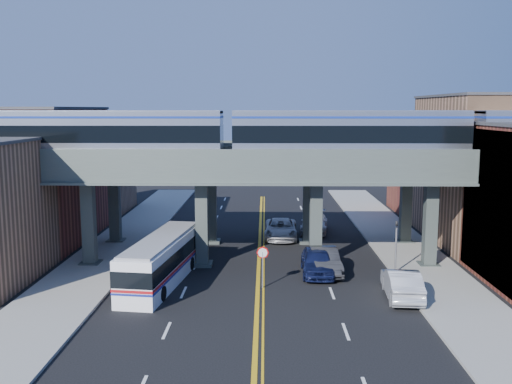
# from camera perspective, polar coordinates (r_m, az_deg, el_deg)

# --- Properties ---
(ground) EXTENTS (120.00, 120.00, 0.00)m
(ground) POSITION_cam_1_polar(r_m,az_deg,el_deg) (33.16, 0.11, -11.14)
(ground) COLOR black
(ground) RESTS_ON ground
(sidewalk_west) EXTENTS (5.00, 70.00, 0.16)m
(sidewalk_west) POSITION_cam_1_polar(r_m,az_deg,el_deg) (44.33, -14.82, -6.28)
(sidewalk_west) COLOR gray
(sidewalk_west) RESTS_ON ground
(sidewalk_east) EXTENTS (5.00, 70.00, 0.16)m
(sidewalk_east) POSITION_cam_1_polar(r_m,az_deg,el_deg) (44.11, 15.51, -6.38)
(sidewalk_east) COLOR gray
(sidewalk_east) RESTS_ON ground
(building_west_b) EXTENTS (8.00, 14.00, 11.00)m
(building_west_b) POSITION_cam_1_polar(r_m,az_deg,el_deg) (51.21, -20.80, 1.56)
(building_west_b) COLOR brown
(building_west_b) RESTS_ON ground
(building_west_c) EXTENTS (8.00, 10.00, 8.00)m
(building_west_c) POSITION_cam_1_polar(r_m,az_deg,el_deg) (63.56, -16.43, 1.62)
(building_west_c) COLOR #8F674A
(building_west_c) RESTS_ON ground
(building_east_b) EXTENTS (8.00, 14.00, 12.00)m
(building_east_b) POSITION_cam_1_polar(r_m,az_deg,el_deg) (50.85, 21.73, 2.04)
(building_east_b) COLOR #8F674A
(building_east_b) RESTS_ON ground
(building_east_c) EXTENTS (8.00, 10.00, 9.00)m
(building_east_c) POSITION_cam_1_polar(r_m,az_deg,el_deg) (63.25, 17.51, 2.00)
(building_east_c) COLOR brown
(building_east_c) RESTS_ON ground
(mural_panel) EXTENTS (0.10, 9.50, 9.50)m
(mural_panel) POSITION_cam_1_polar(r_m,az_deg,el_deg) (38.50, 22.42, -1.73)
(mural_panel) COLOR #29A8B4
(mural_panel) RESTS_ON ground
(elevated_viaduct_near) EXTENTS (52.00, 3.60, 7.40)m
(elevated_viaduct_near) POSITION_cam_1_polar(r_m,az_deg,el_deg) (39.53, 0.28, 1.68)
(elevated_viaduct_near) COLOR #3F4945
(elevated_viaduct_near) RESTS_ON ground
(elevated_viaduct_far) EXTENTS (52.00, 3.60, 7.40)m
(elevated_viaduct_far) POSITION_cam_1_polar(r_m,az_deg,el_deg) (46.49, 0.37, 2.68)
(elevated_viaduct_far) COLOR #3F4945
(elevated_viaduct_far) RESTS_ON ground
(transit_train) EXTENTS (49.16, 3.08, 3.60)m
(transit_train) POSITION_cam_1_polar(r_m,az_deg,el_deg) (39.72, 9.27, 5.76)
(transit_train) COLOR black
(transit_train) RESTS_ON elevated_viaduct_near
(stop_sign) EXTENTS (0.76, 0.09, 2.63)m
(stop_sign) POSITION_cam_1_polar(r_m,az_deg,el_deg) (35.50, 0.67, -6.85)
(stop_sign) COLOR slate
(stop_sign) RESTS_ON ground
(traffic_signal) EXTENTS (0.15, 0.18, 4.10)m
(traffic_signal) POSITION_cam_1_polar(r_m,az_deg,el_deg) (39.27, 13.84, -4.79)
(traffic_signal) COLOR slate
(traffic_signal) RESTS_ON ground
(transit_bus) EXTENTS (3.79, 11.11, 2.80)m
(transit_bus) POSITION_cam_1_polar(r_m,az_deg,el_deg) (37.13, -9.41, -6.79)
(transit_bus) COLOR white
(transit_bus) RESTS_ON ground
(car_lane_a) EXTENTS (2.21, 5.26, 1.78)m
(car_lane_a) POSITION_cam_1_polar(r_m,az_deg,el_deg) (38.76, 6.14, -6.92)
(car_lane_a) COLOR #11173E
(car_lane_a) RESTS_ON ground
(car_lane_b) EXTENTS (2.11, 5.24, 1.69)m
(car_lane_b) POSITION_cam_1_polar(r_m,az_deg,el_deg) (39.14, 6.85, -6.84)
(car_lane_b) COLOR #29292B
(car_lane_b) RESTS_ON ground
(car_lane_c) EXTENTS (2.88, 5.96, 1.64)m
(car_lane_c) POSITION_cam_1_polar(r_m,az_deg,el_deg) (49.08, 2.49, -3.71)
(car_lane_c) COLOR silver
(car_lane_c) RESTS_ON ground
(car_lane_d) EXTENTS (3.02, 5.95, 1.65)m
(car_lane_d) POSITION_cam_1_polar(r_m,az_deg,el_deg) (51.97, 5.84, -3.06)
(car_lane_d) COLOR silver
(car_lane_d) RESTS_ON ground
(car_parked_curb) EXTENTS (2.21, 5.41, 1.74)m
(car_parked_curb) POSITION_cam_1_polar(r_m,az_deg,el_deg) (34.99, 14.37, -8.85)
(car_parked_curb) COLOR #B8B9BE
(car_parked_curb) RESTS_ON ground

